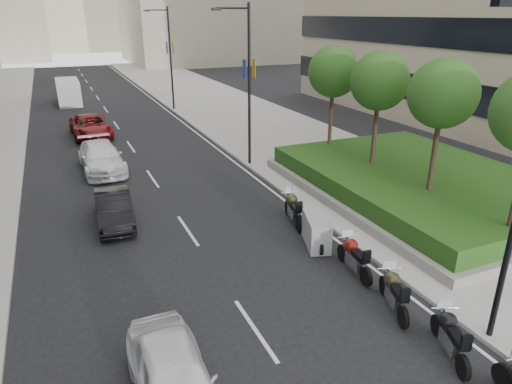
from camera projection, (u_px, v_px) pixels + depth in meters
sidewalk_right at (245, 118)px, 39.14m from camera, size 10.00×100.00×0.15m
lane_edge at (185, 124)px, 37.18m from camera, size 0.12×100.00×0.01m
lane_centre at (120, 130)px, 35.22m from camera, size 0.12×100.00×0.01m
planter at (420, 190)px, 22.39m from camera, size 10.00×14.00×0.40m
hedge at (422, 179)px, 22.17m from camera, size 9.40×13.40×0.80m
tree_1 at (443, 94)px, 18.27m from camera, size 2.80×2.80×6.30m
tree_2 at (380, 82)px, 21.67m from camera, size 2.80×2.80×6.30m
tree_3 at (333, 72)px, 25.08m from camera, size 2.80×2.80×6.30m
lamp_post_1 at (247, 79)px, 25.28m from camera, size 2.34×0.45×9.00m
lamp_post_2 at (169, 54)px, 40.60m from camera, size 2.34×0.45×9.00m
motorcycle_2 at (450, 335)px, 11.94m from camera, size 1.05×2.13×1.12m
motorcycle_3 at (394, 292)px, 13.78m from camera, size 1.00×2.20×1.14m
motorcycle_4 at (354, 256)px, 15.77m from camera, size 0.78×2.33×1.16m
motorcycle_5 at (316, 231)px, 17.66m from camera, size 1.37×2.09×1.18m
motorcycle_6 at (293, 209)px, 19.58m from camera, size 0.84×2.37×1.19m
car_a at (174, 379)px, 10.31m from camera, size 1.80×4.38×1.49m
car_b at (114, 208)px, 19.48m from camera, size 1.69×4.21×1.36m
car_c at (101, 157)px, 26.03m from camera, size 2.39×5.50×1.58m
car_d at (91, 126)px, 33.23m from camera, size 2.82×5.69×1.55m
delivery_van at (69, 93)px, 45.16m from camera, size 2.12×5.52×2.32m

